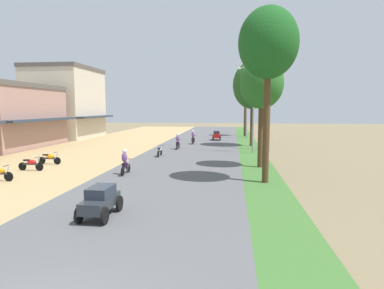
% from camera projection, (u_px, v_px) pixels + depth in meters
% --- Properties ---
extents(shophouse_mid, '(7.89, 12.22, 6.90)m').
position_uv_depth(shophouse_mid, '(11.00, 116.00, 36.12)').
color(shophouse_mid, tan).
rests_on(shophouse_mid, ground).
extents(shophouse_far, '(9.20, 10.53, 10.10)m').
position_uv_depth(shophouse_far, '(66.00, 103.00, 48.06)').
color(shophouse_far, beige).
rests_on(shophouse_far, ground).
extents(parked_motorbike_fourth, '(1.80, 0.54, 0.94)m').
position_uv_depth(parked_motorbike_fourth, '(31.00, 164.00, 22.79)').
color(parked_motorbike_fourth, black).
rests_on(parked_motorbike_fourth, dirt_shoulder).
extents(parked_motorbike_fifth, '(1.80, 0.54, 0.94)m').
position_uv_depth(parked_motorbike_fifth, '(50.00, 158.00, 25.36)').
color(parked_motorbike_fifth, black).
rests_on(parked_motorbike_fifth, dirt_shoulder).
extents(median_tree_nearest, '(3.31, 3.31, 9.81)m').
position_uv_depth(median_tree_nearest, '(268.00, 45.00, 18.41)').
color(median_tree_nearest, '#4C351E').
rests_on(median_tree_nearest, median_strip).
extents(median_tree_second, '(3.08, 3.08, 7.80)m').
position_uv_depth(median_tree_second, '(262.00, 84.00, 23.60)').
color(median_tree_second, '#4C351E').
rests_on(median_tree_second, median_strip).
extents(median_tree_third, '(4.22, 4.22, 9.38)m').
position_uv_depth(median_tree_third, '(252.00, 85.00, 36.77)').
color(median_tree_third, '#4C351E').
rests_on(median_tree_third, median_strip).
extents(median_tree_fourth, '(3.01, 3.01, 9.61)m').
position_uv_depth(median_tree_fourth, '(246.00, 85.00, 49.78)').
color(median_tree_fourth, '#4C351E').
rests_on(median_tree_fourth, median_strip).
extents(streetlamp_near, '(3.16, 0.20, 8.14)m').
position_uv_depth(streetlamp_near, '(254.00, 104.00, 31.34)').
color(streetlamp_near, gray).
rests_on(streetlamp_near, median_strip).
extents(streetlamp_mid, '(3.16, 0.20, 7.72)m').
position_uv_depth(streetlamp_mid, '(247.00, 107.00, 46.11)').
color(streetlamp_mid, gray).
rests_on(streetlamp_mid, median_strip).
extents(streetlamp_far, '(3.16, 0.20, 7.87)m').
position_uv_depth(streetlamp_far, '(244.00, 106.00, 55.37)').
color(streetlamp_far, gray).
rests_on(streetlamp_far, median_strip).
extents(utility_pole_near, '(1.80, 0.20, 8.38)m').
position_uv_depth(utility_pole_near, '(269.00, 107.00, 33.68)').
color(utility_pole_near, brown).
rests_on(utility_pole_near, ground).
extents(car_sedan_charcoal, '(1.10, 2.26, 1.19)m').
position_uv_depth(car_sedan_charcoal, '(100.00, 200.00, 13.07)').
color(car_sedan_charcoal, '#282D33').
rests_on(car_sedan_charcoal, road_strip).
extents(car_hatchback_red, '(1.04, 2.00, 1.23)m').
position_uv_depth(car_hatchback_red, '(217.00, 135.00, 44.27)').
color(car_hatchback_red, red).
rests_on(car_hatchback_red, road_strip).
extents(motorbike_ahead_second, '(0.54, 1.80, 1.66)m').
position_uv_depth(motorbike_ahead_second, '(125.00, 162.00, 21.41)').
color(motorbike_ahead_second, black).
rests_on(motorbike_ahead_second, road_strip).
extents(motorbike_ahead_third, '(0.54, 1.80, 0.94)m').
position_uv_depth(motorbike_ahead_third, '(160.00, 151.00, 29.53)').
color(motorbike_ahead_third, black).
rests_on(motorbike_ahead_third, road_strip).
extents(motorbike_ahead_fourth, '(0.54, 1.80, 1.66)m').
position_uv_depth(motorbike_ahead_fourth, '(178.00, 142.00, 34.55)').
color(motorbike_ahead_fourth, black).
rests_on(motorbike_ahead_fourth, road_strip).
extents(motorbike_ahead_fifth, '(0.54, 1.80, 1.66)m').
position_uv_depth(motorbike_ahead_fifth, '(193.00, 137.00, 39.56)').
color(motorbike_ahead_fifth, black).
rests_on(motorbike_ahead_fifth, road_strip).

